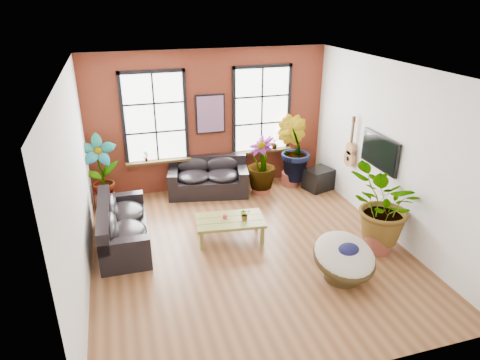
# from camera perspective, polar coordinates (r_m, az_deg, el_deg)

# --- Properties ---
(room) EXTENTS (6.04, 6.54, 3.54)m
(room) POSITION_cam_1_polar(r_m,az_deg,el_deg) (7.95, 0.93, 2.03)
(room) COLOR brown
(room) RESTS_ON ground
(sofa_back) EXTENTS (2.11, 1.32, 0.90)m
(sofa_back) POSITION_cam_1_polar(r_m,az_deg,el_deg) (10.83, -4.27, 0.32)
(sofa_back) COLOR black
(sofa_back) RESTS_ON ground
(sofa_left) EXTENTS (0.95, 2.21, 0.87)m
(sofa_left) POSITION_cam_1_polar(r_m,az_deg,el_deg) (8.92, -15.62, -6.00)
(sofa_left) COLOR black
(sofa_left) RESTS_ON ground
(coffee_table) EXTENTS (1.47, 0.95, 0.53)m
(coffee_table) POSITION_cam_1_polar(r_m,az_deg,el_deg) (8.78, -1.35, -5.55)
(coffee_table) COLOR brown
(coffee_table) RESTS_ON ground
(papasan_chair) EXTENTS (1.30, 1.31, 0.84)m
(papasan_chair) POSITION_cam_1_polar(r_m,az_deg,el_deg) (7.81, 13.75, -10.01)
(papasan_chair) COLOR #372B13
(papasan_chair) RESTS_ON ground
(poster) EXTENTS (0.74, 0.06, 0.98)m
(poster) POSITION_cam_1_polar(r_m,az_deg,el_deg) (10.68, -3.98, 8.76)
(poster) COLOR black
(poster) RESTS_ON room
(tv_wall_unit) EXTENTS (0.13, 1.86, 1.20)m
(tv_wall_unit) POSITION_cam_1_polar(r_m,az_deg,el_deg) (9.63, 17.03, 3.56)
(tv_wall_unit) COLOR black
(tv_wall_unit) RESTS_ON room
(media_box) EXTENTS (0.80, 0.72, 0.55)m
(media_box) POSITION_cam_1_polar(r_m,az_deg,el_deg) (11.23, 10.41, 0.14)
(media_box) COLOR black
(media_box) RESTS_ON ground
(pot_back_left) EXTENTS (0.60, 0.60, 0.35)m
(pot_back_left) POSITION_cam_1_polar(r_m,az_deg,el_deg) (10.60, -17.48, -2.70)
(pot_back_left) COLOR brown
(pot_back_left) RESTS_ON ground
(pot_back_right) EXTENTS (0.62, 0.62, 0.34)m
(pot_back_right) POSITION_cam_1_polar(r_m,az_deg,el_deg) (11.43, 6.74, 0.21)
(pot_back_right) COLOR brown
(pot_back_right) RESTS_ON ground
(pot_right_wall) EXTENTS (0.56, 0.56, 0.41)m
(pot_right_wall) POSITION_cam_1_polar(r_m,az_deg,el_deg) (8.93, 17.87, -7.67)
(pot_right_wall) COLOR brown
(pot_right_wall) RESTS_ON ground
(pot_mid) EXTENTS (0.58, 0.58, 0.34)m
(pot_mid) POSITION_cam_1_polar(r_m,az_deg,el_deg) (10.91, 2.81, -0.82)
(pot_mid) COLOR brown
(pot_mid) RESTS_ON ground
(floor_plant_back_left) EXTENTS (0.93, 0.69, 1.62)m
(floor_plant_back_left) POSITION_cam_1_polar(r_m,az_deg,el_deg) (10.32, -18.12, 1.32)
(floor_plant_back_left) COLOR #214612
(floor_plant_back_left) RESTS_ON ground
(floor_plant_back_right) EXTENTS (1.13, 1.18, 1.68)m
(floor_plant_back_right) POSITION_cam_1_polar(r_m,az_deg,el_deg) (11.16, 7.07, 4.13)
(floor_plant_back_right) COLOR #214612
(floor_plant_back_right) RESTS_ON ground
(floor_plant_right_wall) EXTENTS (1.86, 1.83, 1.57)m
(floor_plant_right_wall) POSITION_cam_1_polar(r_m,az_deg,el_deg) (8.59, 18.75, -3.43)
(floor_plant_right_wall) COLOR #214612
(floor_plant_right_wall) RESTS_ON ground
(floor_plant_mid) EXTENTS (0.93, 0.93, 1.33)m
(floor_plant_mid) POSITION_cam_1_polar(r_m,az_deg,el_deg) (10.67, 2.86, 2.31)
(floor_plant_mid) COLOR #214612
(floor_plant_mid) RESTS_ON ground
(table_plant) EXTENTS (0.23, 0.20, 0.24)m
(table_plant) POSITION_cam_1_polar(r_m,az_deg,el_deg) (8.69, 0.64, -4.58)
(table_plant) COLOR #214612
(table_plant) RESTS_ON coffee_table
(sill_plant_left) EXTENTS (0.17, 0.17, 0.27)m
(sill_plant_left) POSITION_cam_1_polar(r_m,az_deg,el_deg) (10.69, -12.44, 3.12)
(sill_plant_left) COLOR #214612
(sill_plant_left) RESTS_ON room
(sill_plant_right) EXTENTS (0.19, 0.19, 0.27)m
(sill_plant_right) POSITION_cam_1_polar(r_m,az_deg,el_deg) (11.37, 4.62, 4.85)
(sill_plant_right) COLOR #214612
(sill_plant_right) RESTS_ON room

